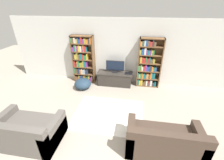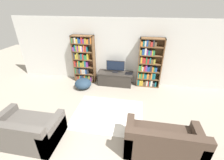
% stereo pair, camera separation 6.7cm
% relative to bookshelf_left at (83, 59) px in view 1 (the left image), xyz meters
% --- Properties ---
extents(wall_back, '(8.80, 0.06, 2.60)m').
position_rel_bookshelf_left_xyz_m(wall_back, '(1.42, 0.18, 0.33)').
color(wall_back, silver).
rests_on(wall_back, ground_plane).
extents(bookshelf_left, '(0.90, 0.30, 1.95)m').
position_rel_bookshelf_left_xyz_m(bookshelf_left, '(0.00, 0.00, 0.00)').
color(bookshelf_left, brown).
rests_on(bookshelf_left, ground_plane).
extents(bookshelf_right, '(0.90, 0.30, 1.95)m').
position_rel_bookshelf_left_xyz_m(bookshelf_right, '(2.65, 0.00, -0.04)').
color(bookshelf_right, brown).
rests_on(bookshelf_right, ground_plane).
extents(tv_stand, '(1.43, 0.54, 0.54)m').
position_rel_bookshelf_left_xyz_m(tv_stand, '(1.37, -0.15, -0.70)').
color(tv_stand, '#332D28').
rests_on(tv_stand, ground_plane).
extents(television, '(0.73, 0.16, 0.49)m').
position_rel_bookshelf_left_xyz_m(television, '(1.37, -0.11, -0.17)').
color(television, black).
rests_on(television, tv_stand).
extents(laptop, '(0.30, 0.22, 0.03)m').
position_rel_bookshelf_left_xyz_m(laptop, '(1.92, -0.17, -0.41)').
color(laptop, '#28282D').
rests_on(laptop, tv_stand).
extents(area_rug, '(2.10, 1.66, 0.02)m').
position_rel_bookshelf_left_xyz_m(area_rug, '(1.45, -2.06, -0.96)').
color(area_rug, white).
rests_on(area_rug, ground_plane).
extents(couch_left_sectional, '(1.56, 0.99, 0.82)m').
position_rel_bookshelf_left_xyz_m(couch_left_sectional, '(-0.32, -3.34, -0.68)').
color(couch_left_sectional, '#56514C').
rests_on(couch_left_sectional, ground_plane).
extents(couch_right_sofa, '(1.67, 0.83, 0.83)m').
position_rel_bookshelf_left_xyz_m(couch_right_sofa, '(2.91, -3.10, -0.68)').
color(couch_right_sofa, '#423328').
rests_on(couch_right_sofa, ground_plane).
extents(beanbag_ottoman, '(0.66, 0.66, 0.40)m').
position_rel_bookshelf_left_xyz_m(beanbag_ottoman, '(0.15, -0.67, -0.77)').
color(beanbag_ottoman, '#23384C').
rests_on(beanbag_ottoman, ground_plane).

